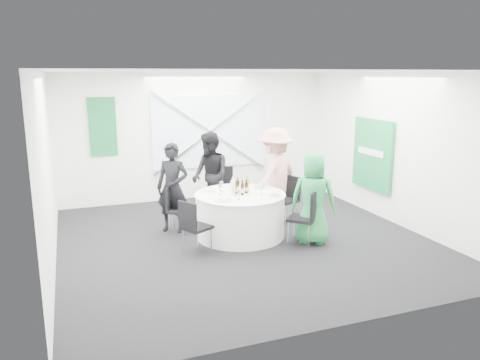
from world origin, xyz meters
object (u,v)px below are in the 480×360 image
object	(u,v)px
banquet_table	(240,215)
person_man_back	(210,176)
person_woman_pink	(275,176)
person_man_back_left	(173,188)
clear_water_bottle	(233,188)
chair_back_left	(175,206)
green_water_bottle	(247,186)
chair_back_right	(289,195)
person_woman_green	(313,198)
chair_front_right	(307,214)
chair_front_left	(193,223)
chair_back	(224,189)

from	to	relation	value
banquet_table	person_man_back	bearing A→B (deg)	98.55
person_man_back	person_woman_pink	size ratio (longest dim) A/B	0.94
person_man_back_left	clear_water_bottle	xyz separation A→B (m)	(0.87, -0.72, 0.09)
chair_back_left	green_water_bottle	xyz separation A→B (m)	(1.15, -0.53, 0.39)
chair_back_right	person_man_back	distance (m)	1.54
person_man_back_left	person_woman_pink	world-z (taller)	person_woman_pink
chair_back_left	person_woman_green	bearing A→B (deg)	-92.66
person_man_back	clear_water_bottle	xyz separation A→B (m)	(0.03, -1.23, 0.04)
chair_front_right	chair_back_right	bearing A→B (deg)	-149.63
chair_back_left	person_man_back_left	bearing A→B (deg)	45.38
chair_back_right	clear_water_bottle	world-z (taller)	clear_water_bottle
person_woman_green	green_water_bottle	distance (m)	1.17
green_water_bottle	chair_front_left	bearing A→B (deg)	-151.95
chair_front_left	chair_back	bearing A→B (deg)	-62.22
chair_back	chair_back_left	bearing A→B (deg)	-153.92
chair_back_right	clear_water_bottle	distance (m)	1.45
banquet_table	chair_back	bearing A→B (deg)	87.25
person_man_back_left	green_water_bottle	size ratio (longest dim) A/B	5.36
chair_back_right	banquet_table	bearing A→B (deg)	-90.00
chair_front_left	banquet_table	bearing A→B (deg)	-90.00
banquet_table	person_woman_pink	bearing A→B (deg)	30.09
banquet_table	person_woman_green	world-z (taller)	person_woman_green
banquet_table	clear_water_bottle	distance (m)	0.53
banquet_table	clear_water_bottle	world-z (taller)	clear_water_bottle
chair_front_left	person_woman_green	bearing A→B (deg)	-124.28
person_woman_green	green_water_bottle	xyz separation A→B (m)	(-0.87, 0.78, 0.11)
person_woman_pink	person_woman_green	distance (m)	1.26
chair_back_left	chair_front_right	bearing A→B (deg)	-96.56
chair_back_left	green_water_bottle	bearing A→B (deg)	-84.59
chair_front_right	person_man_back	world-z (taller)	person_man_back
person_woman_pink	clear_water_bottle	world-z (taller)	person_woman_pink
green_water_bottle	chair_front_right	bearing A→B (deg)	-50.40
banquet_table	chair_back_right	xyz separation A→B (m)	(1.16, 0.47, 0.13)
chair_front_right	green_water_bottle	size ratio (longest dim) A/B	3.10
person_man_back_left	person_woman_green	xyz separation A→B (m)	(2.04, -1.39, -0.03)
chair_front_right	person_man_back_left	xyz separation A→B (m)	(-1.88, 1.48, 0.26)
chair_back_right	clear_water_bottle	size ratio (longest dim) A/B	2.80
chair_front_left	person_woman_pink	xyz separation A→B (m)	(1.87, 1.07, 0.40)
clear_water_bottle	person_woman_green	bearing A→B (deg)	-29.78
clear_water_bottle	person_man_back_left	bearing A→B (deg)	140.37
person_man_back_left	green_water_bottle	bearing A→B (deg)	5.39
chair_front_right	clear_water_bottle	size ratio (longest dim) A/B	2.97
chair_back_left	clear_water_bottle	distance (m)	1.14
chair_front_left	person_man_back	world-z (taller)	person_man_back
person_woman_pink	green_water_bottle	size ratio (longest dim) A/B	6.05
chair_back_right	person_man_back_left	size ratio (longest dim) A/B	0.55
person_man_back_left	chair_back_left	bearing A→B (deg)	-41.80
person_man_back_left	chair_back_right	bearing A→B (deg)	27.92
chair_back_left	chair_front_left	bearing A→B (deg)	-148.63
chair_back_left	person_man_back_left	xyz separation A→B (m)	(-0.02, 0.08, 0.31)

